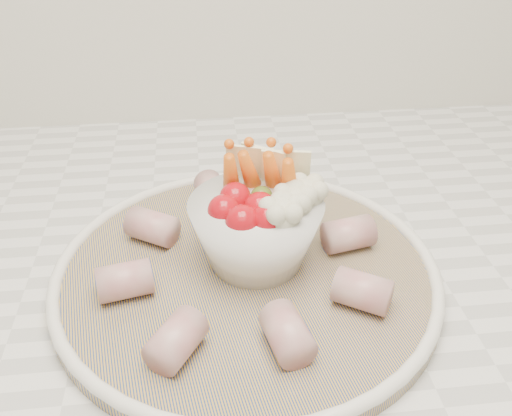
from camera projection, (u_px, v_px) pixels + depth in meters
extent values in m
cube|color=silver|center=(152.00, 253.00, 0.61)|extent=(2.04, 0.62, 0.04)
cylinder|color=navy|center=(246.00, 275.00, 0.54)|extent=(0.42, 0.42, 0.01)
torus|color=silver|center=(246.00, 269.00, 0.54)|extent=(0.36, 0.36, 0.01)
sphere|color=#AD0B13|center=(224.00, 211.00, 0.50)|extent=(0.03, 0.03, 0.03)
sphere|color=#AD0B13|center=(242.00, 221.00, 0.49)|extent=(0.03, 0.03, 0.03)
sphere|color=#AD0B13|center=(268.00, 219.00, 0.49)|extent=(0.03, 0.03, 0.03)
sphere|color=#AD0B13|center=(235.00, 198.00, 0.52)|extent=(0.03, 0.03, 0.03)
sphere|color=#AD0B13|center=(260.00, 208.00, 0.51)|extent=(0.03, 0.03, 0.03)
sphere|color=#AD0B13|center=(282.00, 210.00, 0.50)|extent=(0.03, 0.03, 0.03)
sphere|color=#4E6822|center=(262.00, 197.00, 0.53)|extent=(0.02, 0.02, 0.02)
cone|color=#D85C14|center=(251.00, 177.00, 0.53)|extent=(0.04, 0.05, 0.07)
cone|color=#D85C14|center=(273.00, 177.00, 0.53)|extent=(0.04, 0.05, 0.07)
cone|color=#D85C14|center=(289.00, 184.00, 0.52)|extent=(0.03, 0.05, 0.07)
cone|color=#D85C14|center=(231.00, 179.00, 0.53)|extent=(0.03, 0.05, 0.07)
sphere|color=beige|center=(294.00, 205.00, 0.51)|extent=(0.03, 0.03, 0.03)
sphere|color=beige|center=(282.00, 217.00, 0.49)|extent=(0.03, 0.03, 0.03)
sphere|color=beige|center=(306.00, 196.00, 0.52)|extent=(0.03, 0.03, 0.03)
cube|color=#F6F2BF|center=(265.00, 169.00, 0.54)|extent=(0.04, 0.04, 0.05)
cube|color=#F6F2BF|center=(286.00, 172.00, 0.54)|extent=(0.05, 0.02, 0.05)
cube|color=#F6F2BF|center=(251.00, 168.00, 0.54)|extent=(0.05, 0.03, 0.05)
cylinder|color=#A84C53|center=(348.00, 234.00, 0.56)|extent=(0.05, 0.04, 0.03)
cylinder|color=#A84C53|center=(293.00, 198.00, 0.61)|extent=(0.05, 0.06, 0.03)
cylinder|color=#A84C53|center=(213.00, 192.00, 0.62)|extent=(0.04, 0.05, 0.03)
cylinder|color=#A84C53|center=(152.00, 227.00, 0.57)|extent=(0.06, 0.05, 0.03)
cylinder|color=#A84C53|center=(125.00, 281.00, 0.50)|extent=(0.05, 0.04, 0.03)
cylinder|color=#A84C53|center=(176.00, 340.00, 0.44)|extent=(0.05, 0.06, 0.03)
cylinder|color=#A84C53|center=(287.00, 334.00, 0.44)|extent=(0.04, 0.05, 0.03)
cylinder|color=#A84C53|center=(362.00, 291.00, 0.49)|extent=(0.06, 0.05, 0.03)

